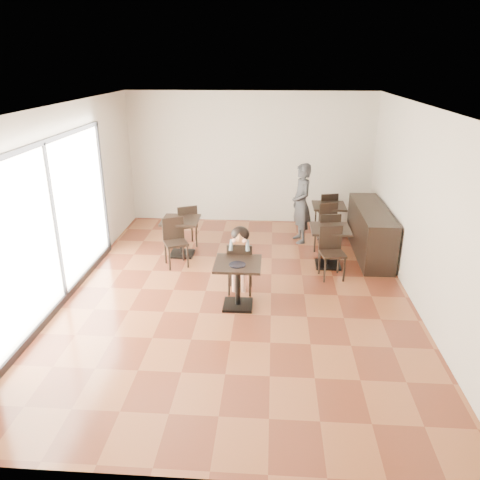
# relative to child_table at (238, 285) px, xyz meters

# --- Properties ---
(floor) EXTENTS (6.00, 8.00, 0.01)m
(floor) POSITION_rel_child_table_xyz_m (-0.03, 0.51, -0.40)
(floor) COLOR brown
(floor) RESTS_ON ground
(ceiling) EXTENTS (6.00, 8.00, 0.01)m
(ceiling) POSITION_rel_child_table_xyz_m (-0.03, 0.51, 2.80)
(ceiling) COLOR silver
(ceiling) RESTS_ON floor
(wall_back) EXTENTS (6.00, 0.01, 3.20)m
(wall_back) POSITION_rel_child_table_xyz_m (-0.03, 4.51, 1.20)
(wall_back) COLOR beige
(wall_back) RESTS_ON floor
(wall_front) EXTENTS (6.00, 0.01, 3.20)m
(wall_front) POSITION_rel_child_table_xyz_m (-0.03, -3.49, 1.20)
(wall_front) COLOR beige
(wall_front) RESTS_ON floor
(wall_left) EXTENTS (0.01, 8.00, 3.20)m
(wall_left) POSITION_rel_child_table_xyz_m (-3.03, 0.51, 1.20)
(wall_left) COLOR beige
(wall_left) RESTS_ON floor
(wall_right) EXTENTS (0.01, 8.00, 3.20)m
(wall_right) POSITION_rel_child_table_xyz_m (2.97, 0.51, 1.20)
(wall_right) COLOR beige
(wall_right) RESTS_ON floor
(storefront_window) EXTENTS (0.04, 4.50, 2.60)m
(storefront_window) POSITION_rel_child_table_xyz_m (-3.00, 0.01, 1.00)
(storefront_window) COLOR white
(storefront_window) RESTS_ON floor
(child_table) EXTENTS (0.76, 0.76, 0.80)m
(child_table) POSITION_rel_child_table_xyz_m (0.00, 0.00, 0.00)
(child_table) COLOR black
(child_table) RESTS_ON floor
(child_chair) EXTENTS (0.43, 0.43, 0.96)m
(child_chair) POSITION_rel_child_table_xyz_m (0.00, 0.55, 0.08)
(child_chair) COLOR black
(child_chair) RESTS_ON floor
(child) EXTENTS (0.43, 0.60, 1.21)m
(child) POSITION_rel_child_table_xyz_m (0.00, 0.55, 0.21)
(child) COLOR gray
(child) RESTS_ON child_chair
(plate) EXTENTS (0.27, 0.27, 0.02)m
(plate) POSITION_rel_child_table_xyz_m (0.00, -0.10, 0.41)
(plate) COLOR black
(plate) RESTS_ON child_table
(pizza_slice) EXTENTS (0.28, 0.22, 0.06)m
(pizza_slice) POSITION_rel_child_table_xyz_m (0.00, 0.36, 0.65)
(pizza_slice) COLOR tan
(pizza_slice) RESTS_ON child
(adult_patron) EXTENTS (0.59, 0.74, 1.79)m
(adult_patron) POSITION_rel_child_table_xyz_m (1.18, 3.11, 0.49)
(adult_patron) COLOR #343539
(adult_patron) RESTS_ON floor
(cafe_table_mid) EXTENTS (0.88, 0.88, 0.81)m
(cafe_table_mid) POSITION_rel_child_table_xyz_m (1.68, 1.78, 0.00)
(cafe_table_mid) COLOR black
(cafe_table_mid) RESTS_ON floor
(cafe_table_left) EXTENTS (1.00, 1.00, 0.80)m
(cafe_table_left) POSITION_rel_child_table_xyz_m (-1.35, 2.13, -0.00)
(cafe_table_left) COLOR black
(cafe_table_left) RESTS_ON floor
(cafe_table_back) EXTENTS (0.91, 0.91, 0.78)m
(cafe_table_back) POSITION_rel_child_table_xyz_m (1.83, 3.41, -0.01)
(cafe_table_back) COLOR black
(cafe_table_back) RESTS_ON floor
(chair_mid_a) EXTENTS (0.50, 0.50, 0.97)m
(chair_mid_a) POSITION_rel_child_table_xyz_m (1.68, 2.33, 0.08)
(chair_mid_a) COLOR black
(chair_mid_a) RESTS_ON floor
(chair_mid_b) EXTENTS (0.50, 0.50, 0.97)m
(chair_mid_b) POSITION_rel_child_table_xyz_m (1.68, 1.23, 0.08)
(chair_mid_b) COLOR black
(chair_mid_b) RESTS_ON floor
(chair_left_a) EXTENTS (0.57, 0.57, 0.96)m
(chair_left_a) POSITION_rel_child_table_xyz_m (-1.35, 2.68, 0.08)
(chair_left_a) COLOR black
(chair_left_a) RESTS_ON floor
(chair_left_b) EXTENTS (0.57, 0.57, 0.96)m
(chair_left_b) POSITION_rel_child_table_xyz_m (-1.35, 1.58, 0.08)
(chair_left_b) COLOR black
(chair_left_b) RESTS_ON floor
(chair_back_a) EXTENTS (0.52, 0.52, 0.94)m
(chair_back_a) POSITION_rel_child_table_xyz_m (1.83, 3.96, 0.07)
(chair_back_a) COLOR black
(chair_back_a) RESTS_ON floor
(chair_back_b) EXTENTS (0.52, 0.52, 0.94)m
(chair_back_b) POSITION_rel_child_table_xyz_m (1.83, 2.86, 0.07)
(chair_back_b) COLOR black
(chair_back_b) RESTS_ON floor
(service_counter) EXTENTS (0.60, 2.40, 1.00)m
(service_counter) POSITION_rel_child_table_xyz_m (2.62, 2.51, 0.10)
(service_counter) COLOR black
(service_counter) RESTS_ON floor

